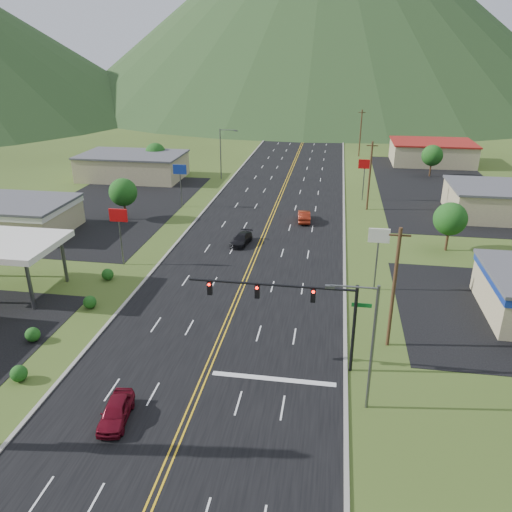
# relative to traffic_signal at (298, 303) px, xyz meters

# --- Properties ---
(ground) EXTENTS (500.00, 500.00, 0.00)m
(ground) POSITION_rel_traffic_signal_xyz_m (-6.48, -14.00, -5.33)
(ground) COLOR #304217
(ground) RESTS_ON ground
(road) EXTENTS (20.00, 460.00, 0.04)m
(road) POSITION_rel_traffic_signal_xyz_m (-6.48, -14.00, -5.33)
(road) COLOR black
(road) RESTS_ON ground
(traffic_signal) EXTENTS (13.10, 0.43, 7.00)m
(traffic_signal) POSITION_rel_traffic_signal_xyz_m (0.00, 0.00, 0.00)
(traffic_signal) COLOR black
(traffic_signal) RESTS_ON ground
(streetlight_east) EXTENTS (3.28, 0.25, 9.00)m
(streetlight_east) POSITION_rel_traffic_signal_xyz_m (4.70, -4.00, -0.15)
(streetlight_east) COLOR #59595E
(streetlight_east) RESTS_ON ground
(streetlight_west) EXTENTS (3.28, 0.25, 9.00)m
(streetlight_west) POSITION_rel_traffic_signal_xyz_m (-18.16, 56.00, -0.15)
(streetlight_west) COLOR #59595E
(streetlight_west) RESTS_ON ground
(gas_canopy) EXTENTS (10.00, 8.00, 5.30)m
(gas_canopy) POSITION_rel_traffic_signal_xyz_m (-28.48, 8.00, -0.46)
(gas_canopy) COLOR white
(gas_canopy) RESTS_ON ground
(building_west_mid) EXTENTS (14.40, 10.40, 4.10)m
(building_west_mid) POSITION_rel_traffic_signal_xyz_m (-38.48, 24.00, -3.06)
(building_west_mid) COLOR tan
(building_west_mid) RESTS_ON ground
(building_west_far) EXTENTS (18.40, 11.40, 4.50)m
(building_west_far) POSITION_rel_traffic_signal_xyz_m (-34.48, 54.00, -3.07)
(building_west_far) COLOR tan
(building_west_far) RESTS_ON ground
(building_east_mid) EXTENTS (14.40, 11.40, 4.30)m
(building_east_mid) POSITION_rel_traffic_signal_xyz_m (25.52, 41.00, -3.17)
(building_east_mid) COLOR tan
(building_east_mid) RESTS_ON ground
(building_east_far) EXTENTS (16.40, 12.40, 4.50)m
(building_east_far) POSITION_rel_traffic_signal_xyz_m (21.52, 76.00, -3.07)
(building_east_far) COLOR tan
(building_east_far) RESTS_ON ground
(pole_sign_west_a) EXTENTS (2.00, 0.18, 6.40)m
(pole_sign_west_a) POSITION_rel_traffic_signal_xyz_m (-20.48, 16.00, -0.28)
(pole_sign_west_a) COLOR #59595E
(pole_sign_west_a) RESTS_ON ground
(pole_sign_west_b) EXTENTS (2.00, 0.18, 6.40)m
(pole_sign_west_b) POSITION_rel_traffic_signal_xyz_m (-20.48, 38.00, -0.28)
(pole_sign_west_b) COLOR #59595E
(pole_sign_west_b) RESTS_ON ground
(pole_sign_east_a) EXTENTS (2.00, 0.18, 6.40)m
(pole_sign_east_a) POSITION_rel_traffic_signal_xyz_m (6.52, 14.00, -0.28)
(pole_sign_east_a) COLOR #59595E
(pole_sign_east_a) RESTS_ON ground
(pole_sign_east_b) EXTENTS (2.00, 0.18, 6.40)m
(pole_sign_east_b) POSITION_rel_traffic_signal_xyz_m (6.52, 46.00, -0.28)
(pole_sign_east_b) COLOR #59595E
(pole_sign_east_b) RESTS_ON ground
(tree_west_a) EXTENTS (3.84, 3.84, 5.82)m
(tree_west_a) POSITION_rel_traffic_signal_xyz_m (-26.48, 31.00, -1.44)
(tree_west_a) COLOR #382314
(tree_west_a) RESTS_ON ground
(tree_west_b) EXTENTS (3.84, 3.84, 5.82)m
(tree_west_b) POSITION_rel_traffic_signal_xyz_m (-31.48, 58.00, -1.44)
(tree_west_b) COLOR #382314
(tree_west_b) RESTS_ON ground
(tree_east_a) EXTENTS (3.84, 3.84, 5.82)m
(tree_east_a) POSITION_rel_traffic_signal_xyz_m (15.52, 26.00, -1.44)
(tree_east_a) COLOR #382314
(tree_east_a) RESTS_ON ground
(tree_east_b) EXTENTS (3.84, 3.84, 5.82)m
(tree_east_b) POSITION_rel_traffic_signal_xyz_m (19.52, 64.00, -1.44)
(tree_east_b) COLOR #382314
(tree_east_b) RESTS_ON ground
(utility_pole_a) EXTENTS (1.60, 0.28, 10.00)m
(utility_pole_a) POSITION_rel_traffic_signal_xyz_m (7.02, 4.00, -0.20)
(utility_pole_a) COLOR #382314
(utility_pole_a) RESTS_ON ground
(utility_pole_b) EXTENTS (1.60, 0.28, 10.00)m
(utility_pole_b) POSITION_rel_traffic_signal_xyz_m (7.02, 41.00, -0.20)
(utility_pole_b) COLOR #382314
(utility_pole_b) RESTS_ON ground
(utility_pole_c) EXTENTS (1.60, 0.28, 10.00)m
(utility_pole_c) POSITION_rel_traffic_signal_xyz_m (7.02, 81.00, -0.20)
(utility_pole_c) COLOR #382314
(utility_pole_c) RESTS_ON ground
(utility_pole_d) EXTENTS (1.60, 0.28, 10.00)m
(utility_pole_d) POSITION_rel_traffic_signal_xyz_m (7.02, 121.00, -0.20)
(utility_pole_d) COLOR #382314
(utility_pole_d) RESTS_ON ground
(car_red_near) EXTENTS (2.16, 4.29, 1.40)m
(car_red_near) POSITION_rel_traffic_signal_xyz_m (-10.86, -7.86, -4.63)
(car_red_near) COLOR maroon
(car_red_near) RESTS_ON ground
(car_dark_mid) EXTENTS (2.48, 4.59, 1.26)m
(car_dark_mid) POSITION_rel_traffic_signal_xyz_m (-8.71, 24.04, -4.70)
(car_dark_mid) COLOR black
(car_dark_mid) RESTS_ON ground
(car_red_far) EXTENTS (2.03, 4.75, 1.52)m
(car_red_far) POSITION_rel_traffic_signal_xyz_m (-1.80, 33.95, -4.57)
(car_red_far) COLOR maroon
(car_red_far) RESTS_ON ground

